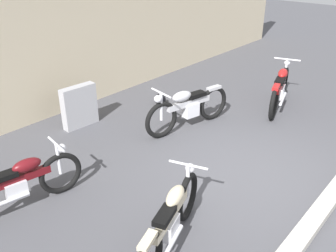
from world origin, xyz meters
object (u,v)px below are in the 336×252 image
(helmet, at_px, (160,99))
(motorcycle_silver, at_px, (188,107))
(stone_marker, at_px, (79,106))
(motorcycle_cream, at_px, (171,220))
(motorcycle_red, at_px, (280,88))
(motorcycle_maroon, at_px, (19,184))

(helmet, bearing_deg, motorcycle_silver, -113.39)
(stone_marker, height_order, helmet, stone_marker)
(stone_marker, distance_m, motorcycle_cream, 3.93)
(motorcycle_cream, xyz_separation_m, motorcycle_silver, (2.78, 1.90, 0.04))
(helmet, xyz_separation_m, motorcycle_cream, (-3.32, -3.14, 0.28))
(motorcycle_red, relative_size, motorcycle_maroon, 1.11)
(stone_marker, relative_size, motorcycle_silver, 0.42)
(motorcycle_cream, xyz_separation_m, motorcycle_red, (5.03, 0.95, 0.06))
(motorcycle_cream, relative_size, motorcycle_red, 0.88)
(motorcycle_red, bearing_deg, motorcycle_cream, 174.20)
(motorcycle_red, bearing_deg, helmet, 111.56)
(motorcycle_maroon, bearing_deg, stone_marker, 45.34)
(stone_marker, xyz_separation_m, helmet, (1.92, -0.53, -0.30))
(motorcycle_silver, bearing_deg, stone_marker, -40.16)
(motorcycle_maroon, bearing_deg, motorcycle_silver, 6.90)
(motorcycle_silver, xyz_separation_m, motorcycle_maroon, (-3.60, 0.21, -0.05))
(stone_marker, distance_m, helmet, 2.01)
(motorcycle_cream, bearing_deg, motorcycle_maroon, 93.11)
(helmet, bearing_deg, motorcycle_maroon, -166.01)
(motorcycle_cream, relative_size, motorcycle_maroon, 0.98)
(stone_marker, height_order, motorcycle_red, motorcycle_red)
(helmet, distance_m, motorcycle_maroon, 4.27)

